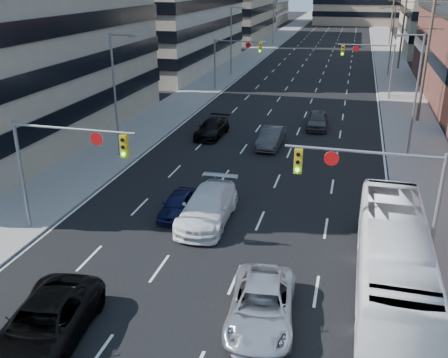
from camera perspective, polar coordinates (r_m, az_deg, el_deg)
road_surface at (r=143.17m, az=12.64°, el=16.46°), size 18.00×300.00×0.02m
sidewalk_left at (r=144.11m, az=7.88°, el=16.82°), size 5.00×300.00×0.15m
sidewalk_right at (r=143.13m, az=17.42°, el=16.03°), size 5.00×300.00×0.15m
office_left_far at (r=116.54m, az=-0.39°, el=19.75°), size 20.00×30.00×16.00m
signal_near_left at (r=25.90m, az=-17.92°, el=2.45°), size 6.59×0.33×6.00m
signal_near_right at (r=22.10m, az=17.01°, el=-0.78°), size 6.59×0.33×6.00m
signal_far_left at (r=59.69m, az=1.14°, el=14.06°), size 6.09×0.33×6.00m
signal_far_right at (r=58.09m, az=16.44°, el=12.98°), size 6.09×0.33×6.00m
utility_pole_block at (r=49.33m, az=22.11°, el=12.57°), size 2.20×0.28×11.00m
utility_pole_midblock at (r=79.01m, az=19.76°, el=15.86°), size 2.20×0.28×11.00m
utility_pole_distant at (r=108.87m, az=18.67°, el=17.34°), size 2.20×0.28×11.00m
streetlight_left_near at (r=37.17m, az=-12.18°, el=9.91°), size 2.03×0.22×9.00m
streetlight_left_mid at (r=69.87m, az=0.95°, el=15.84°), size 2.03×0.22×9.00m
streetlight_left_far at (r=104.07m, az=5.76°, el=17.75°), size 2.03×0.22×9.00m
streetlight_right_near at (r=38.46m, az=20.92°, el=9.36°), size 2.03×0.22×9.00m
streetlight_right_far at (r=72.99m, az=18.51°, el=15.03°), size 2.03×0.22×9.00m
black_pickup at (r=19.94m, az=-19.90°, el=-15.41°), size 3.46×6.27×1.66m
white_van at (r=27.36m, az=-1.87°, el=-3.18°), size 2.62×6.18×1.78m
silver_suv at (r=19.96m, az=4.30°, el=-14.21°), size 3.02×5.63×1.50m
transit_bus at (r=22.27m, az=18.75°, el=-8.59°), size 2.78×11.66×3.25m
sedan_blue at (r=28.34m, az=-5.26°, el=-2.87°), size 1.60×3.84×1.30m
sedan_grey_center at (r=39.86m, az=5.42°, el=4.72°), size 1.81×4.69×1.52m
sedan_black_far at (r=42.43m, az=-1.38°, el=5.83°), size 2.21×5.04×1.44m
sedan_grey_right at (r=45.59m, az=10.63°, el=6.67°), size 1.99×4.59×1.54m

